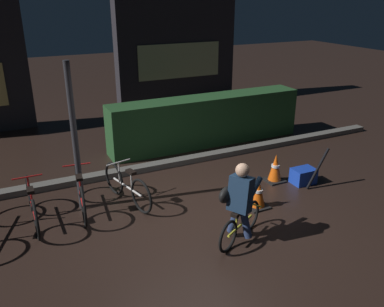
{
  "coord_description": "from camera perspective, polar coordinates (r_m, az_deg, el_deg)",
  "views": [
    {
      "loc": [
        -2.56,
        -5.13,
        3.44
      ],
      "look_at": [
        0.2,
        0.6,
        0.9
      ],
      "focal_mm": 37.68,
      "sensor_mm": 36.0,
      "label": 1
    }
  ],
  "objects": [
    {
      "name": "parked_bike_center_left",
      "position": [
        7.01,
        -15.52,
        -5.33
      ],
      "size": [
        0.46,
        1.62,
        0.75
      ],
      "rotation": [
        0.0,
        0.0,
        1.46
      ],
      "color": "black",
      "rests_on": "ground"
    },
    {
      "name": "closed_umbrella",
      "position": [
        7.89,
        17.38,
        -2.05
      ],
      "size": [
        0.45,
        0.06,
        0.77
      ],
      "primitive_type": "cylinder",
      "rotation": [
        0.0,
        0.49,
        6.26
      ],
      "color": "black",
      "rests_on": "ground"
    },
    {
      "name": "hedge_row",
      "position": [
        9.74,
        2.09,
        4.71
      ],
      "size": [
        4.8,
        0.7,
        1.17
      ],
      "primitive_type": "cube",
      "color": "#214723",
      "rests_on": "ground"
    },
    {
      "name": "ground_plane",
      "position": [
        6.68,
        0.7,
        -9.2
      ],
      "size": [
        40.0,
        40.0,
        0.0
      ],
      "primitive_type": "plane",
      "color": "black"
    },
    {
      "name": "blue_crate",
      "position": [
        8.09,
        15.48,
        -3.08
      ],
      "size": [
        0.45,
        0.33,
        0.3
      ],
      "primitive_type": "cube",
      "rotation": [
        0.0,
        0.0,
        -0.02
      ],
      "color": "#193DB7",
      "rests_on": "ground"
    },
    {
      "name": "cyclist",
      "position": [
        5.89,
        6.66,
        -6.92
      ],
      "size": [
        1.06,
        0.62,
        1.25
      ],
      "rotation": [
        0.0,
        0.0,
        0.51
      ],
      "color": "black",
      "rests_on": "ground"
    },
    {
      "name": "traffic_cone_far",
      "position": [
        8.0,
        11.71,
        -2.06
      ],
      "size": [
        0.36,
        0.36,
        0.56
      ],
      "color": "black",
      "rests_on": "ground"
    },
    {
      "name": "storefront_right",
      "position": [
        13.5,
        -2.27,
        16.68
      ],
      "size": [
        4.04,
        0.54,
        4.51
      ],
      "color": "#262328",
      "rests_on": "ground"
    },
    {
      "name": "sidewalk_curb",
      "position": [
        8.47,
        -5.94,
        -1.88
      ],
      "size": [
        12.0,
        0.24,
        0.12
      ],
      "primitive_type": "cube",
      "color": "#56544F",
      "rests_on": "ground"
    },
    {
      "name": "traffic_cone_near",
      "position": [
        6.99,
        9.33,
        -5.57
      ],
      "size": [
        0.36,
        0.36,
        0.55
      ],
      "color": "black",
      "rests_on": "ground"
    },
    {
      "name": "parked_bike_center_right",
      "position": [
        7.1,
        -9.17,
        -4.58
      ],
      "size": [
        0.49,
        1.48,
        0.7
      ],
      "rotation": [
        0.0,
        0.0,
        1.81
      ],
      "color": "black",
      "rests_on": "ground"
    },
    {
      "name": "street_post",
      "position": [
        6.76,
        -16.25,
        2.0
      ],
      "size": [
        0.1,
        0.1,
        2.51
      ],
      "primitive_type": "cylinder",
      "color": "#2D2D33",
      "rests_on": "ground"
    },
    {
      "name": "parked_bike_left_mid",
      "position": [
        6.87,
        -21.66,
        -6.82
      ],
      "size": [
        0.46,
        1.57,
        0.72
      ],
      "rotation": [
        0.0,
        0.0,
        1.58
      ],
      "color": "black",
      "rests_on": "ground"
    }
  ]
}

